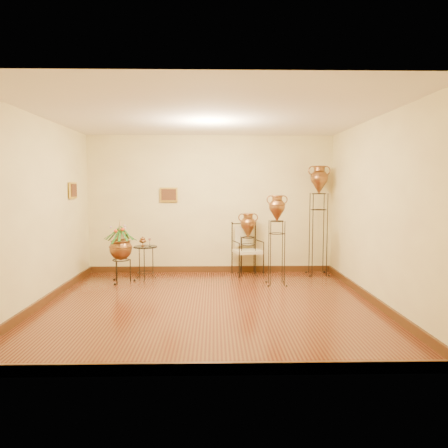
{
  "coord_description": "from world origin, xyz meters",
  "views": [
    {
      "loc": [
        0.08,
        -6.46,
        1.77
      ],
      "look_at": [
        0.25,
        1.3,
        1.1
      ],
      "focal_mm": 35.0,
      "sensor_mm": 36.0,
      "label": 1
    }
  ],
  "objects_px": {
    "planter_urn": "(121,246)",
    "amphora_tall": "(318,219)",
    "amphora_mid": "(277,239)",
    "armchair": "(248,249)",
    "side_table": "(145,262)"
  },
  "relations": [
    {
      "from": "amphora_tall",
      "to": "amphora_mid",
      "type": "bearing_deg",
      "value": -137.83
    },
    {
      "from": "amphora_tall",
      "to": "amphora_mid",
      "type": "distance_m",
      "value": 1.32
    },
    {
      "from": "armchair",
      "to": "side_table",
      "type": "bearing_deg",
      "value": 174.94
    },
    {
      "from": "amphora_mid",
      "to": "side_table",
      "type": "relative_size",
      "value": 2.03
    },
    {
      "from": "amphora_mid",
      "to": "planter_urn",
      "type": "bearing_deg",
      "value": 174.88
    },
    {
      "from": "planter_urn",
      "to": "side_table",
      "type": "relative_size",
      "value": 1.5
    },
    {
      "from": "planter_urn",
      "to": "armchair",
      "type": "distance_m",
      "value": 2.47
    },
    {
      "from": "amphora_tall",
      "to": "armchair",
      "type": "xyz_separation_m",
      "value": [
        -1.41,
        0.0,
        -0.6
      ]
    },
    {
      "from": "amphora_tall",
      "to": "amphora_mid",
      "type": "height_order",
      "value": "amphora_tall"
    },
    {
      "from": "planter_urn",
      "to": "side_table",
      "type": "bearing_deg",
      "value": 31.69
    },
    {
      "from": "amphora_tall",
      "to": "side_table",
      "type": "xyz_separation_m",
      "value": [
        -3.39,
        -0.36,
        -0.79
      ]
    },
    {
      "from": "amphora_mid",
      "to": "planter_urn",
      "type": "xyz_separation_m",
      "value": [
        -2.84,
        0.25,
        -0.15
      ]
    },
    {
      "from": "amphora_mid",
      "to": "amphora_tall",
      "type": "bearing_deg",
      "value": 42.17
    },
    {
      "from": "planter_urn",
      "to": "amphora_tall",
      "type": "bearing_deg",
      "value": 9.13
    },
    {
      "from": "amphora_tall",
      "to": "side_table",
      "type": "relative_size",
      "value": 2.73
    }
  ]
}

